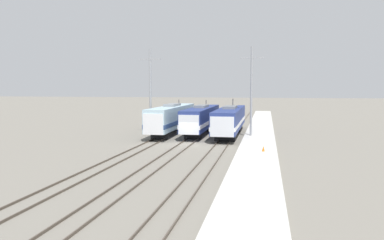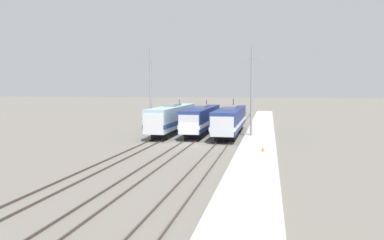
# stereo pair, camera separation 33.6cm
# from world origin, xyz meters

# --- Properties ---
(ground_plane) EXTENTS (400.00, 400.00, 0.00)m
(ground_plane) POSITION_xyz_m (0.00, 0.00, 0.00)
(ground_plane) COLOR slate
(rail_pair_far_left) EXTENTS (1.51, 120.00, 0.15)m
(rail_pair_far_left) POSITION_xyz_m (-4.21, 0.00, 0.07)
(rail_pair_far_left) COLOR #4C4238
(rail_pair_far_left) RESTS_ON ground_plane
(rail_pair_center) EXTENTS (1.51, 120.00, 0.15)m
(rail_pair_center) POSITION_xyz_m (0.00, 0.00, 0.07)
(rail_pair_center) COLOR #4C4238
(rail_pair_center) RESTS_ON ground_plane
(rail_pair_far_right) EXTENTS (1.51, 120.00, 0.15)m
(rail_pair_far_right) POSITION_xyz_m (4.21, 0.00, 0.07)
(rail_pair_far_right) COLOR #4C4238
(rail_pair_far_right) RESTS_ON ground_plane
(locomotive_far_left) EXTENTS (2.82, 19.05, 4.78)m
(locomotive_far_left) POSITION_xyz_m (-4.21, 9.38, 2.21)
(locomotive_far_left) COLOR #232326
(locomotive_far_left) RESTS_ON ground_plane
(locomotive_center) EXTENTS (2.80, 18.52, 4.73)m
(locomotive_center) POSITION_xyz_m (0.00, 10.15, 2.13)
(locomotive_center) COLOR black
(locomotive_center) RESTS_ON ground_plane
(locomotive_far_right) EXTENTS (3.07, 19.59, 4.98)m
(locomotive_far_right) POSITION_xyz_m (4.21, 9.33, 2.11)
(locomotive_far_right) COLOR black
(locomotive_far_right) RESTS_ON ground_plane
(catenary_tower_left) EXTENTS (3.01, 0.30, 12.02)m
(catenary_tower_left) POSITION_xyz_m (-6.70, 7.36, 6.31)
(catenary_tower_left) COLOR gray
(catenary_tower_left) RESTS_ON ground_plane
(catenary_tower_right) EXTENTS (3.01, 0.30, 12.02)m
(catenary_tower_right) POSITION_xyz_m (7.24, 7.36, 6.31)
(catenary_tower_right) COLOR gray
(catenary_tower_right) RESTS_ON ground_plane
(platform) EXTENTS (4.00, 120.00, 0.29)m
(platform) POSITION_xyz_m (8.36, 0.00, 0.14)
(platform) COLOR beige
(platform) RESTS_ON ground_plane
(traffic_cone) EXTENTS (0.29, 0.29, 0.53)m
(traffic_cone) POSITION_xyz_m (8.99, -4.94, 0.55)
(traffic_cone) COLOR orange
(traffic_cone) RESTS_ON platform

